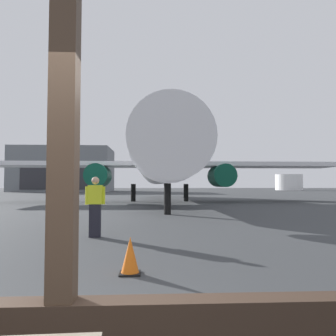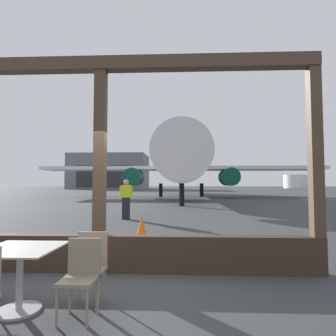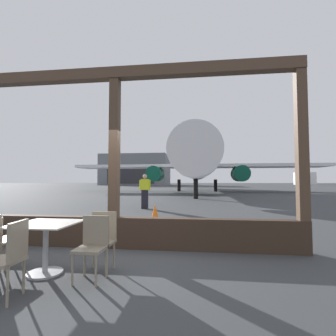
{
  "view_description": "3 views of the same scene",
  "coord_description": "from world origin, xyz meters",
  "px_view_note": "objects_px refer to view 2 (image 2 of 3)",
  "views": [
    {
      "loc": [
        0.66,
        -2.59,
        1.51
      ],
      "look_at": [
        1.62,
        15.32,
        2.41
      ],
      "focal_mm": 35.86,
      "sensor_mm": 36.0,
      "label": 1
    },
    {
      "loc": [
        1.45,
        -4.99,
        1.56
      ],
      "look_at": [
        0.81,
        9.81,
        2.38
      ],
      "focal_mm": 29.91,
      "sensor_mm": 36.0,
      "label": 2
    },
    {
      "loc": [
        1.81,
        -5.15,
        1.42
      ],
      "look_at": [
        -0.65,
        14.55,
        2.43
      ],
      "focal_mm": 26.54,
      "sensor_mm": 36.0,
      "label": 3
    }
  ],
  "objects_px": {
    "airplane": "(181,166)",
    "cafe_chair_window_right": "(90,262)",
    "traffic_cone": "(142,227)",
    "fuel_storage_tank": "(295,182)",
    "ground_crew_worker": "(126,199)",
    "cafe_chair_side_extra": "(81,271)",
    "dining_table": "(20,271)",
    "distant_hangar": "(110,172)"
  },
  "relations": [
    {
      "from": "distant_hangar",
      "to": "fuel_storage_tank",
      "type": "relative_size",
      "value": 2.9
    },
    {
      "from": "ground_crew_worker",
      "to": "traffic_cone",
      "type": "relative_size",
      "value": 2.78
    },
    {
      "from": "dining_table",
      "to": "ground_crew_worker",
      "type": "distance_m",
      "value": 8.81
    },
    {
      "from": "cafe_chair_side_extra",
      "to": "ground_crew_worker",
      "type": "relative_size",
      "value": 0.51
    },
    {
      "from": "cafe_chair_side_extra",
      "to": "traffic_cone",
      "type": "relative_size",
      "value": 1.43
    },
    {
      "from": "dining_table",
      "to": "fuel_storage_tank",
      "type": "xyz_separation_m",
      "value": [
        39.66,
        89.94,
        1.69
      ]
    },
    {
      "from": "airplane",
      "to": "fuel_storage_tank",
      "type": "relative_size",
      "value": 4.38
    },
    {
      "from": "cafe_chair_window_right",
      "to": "traffic_cone",
      "type": "bearing_deg",
      "value": 89.27
    },
    {
      "from": "cafe_chair_window_right",
      "to": "traffic_cone",
      "type": "height_order",
      "value": "cafe_chair_window_right"
    },
    {
      "from": "dining_table",
      "to": "airplane",
      "type": "xyz_separation_m",
      "value": [
        2.08,
        28.06,
        3.07
      ]
    },
    {
      "from": "cafe_chair_window_right",
      "to": "distant_hangar",
      "type": "xyz_separation_m",
      "value": [
        -19.14,
        76.67,
        4.37
      ]
    },
    {
      "from": "cafe_chair_window_right",
      "to": "traffic_cone",
      "type": "distance_m",
      "value": 4.48
    },
    {
      "from": "cafe_chair_side_extra",
      "to": "ground_crew_worker",
      "type": "height_order",
      "value": "ground_crew_worker"
    },
    {
      "from": "dining_table",
      "to": "distant_hangar",
      "type": "relative_size",
      "value": 0.04
    },
    {
      "from": "airplane",
      "to": "cafe_chair_window_right",
      "type": "bearing_deg",
      "value": -92.64
    },
    {
      "from": "distant_hangar",
      "to": "cafe_chair_side_extra",
      "type": "bearing_deg",
      "value": -76.04
    },
    {
      "from": "airplane",
      "to": "ground_crew_worker",
      "type": "relative_size",
      "value": 18.26
    },
    {
      "from": "cafe_chair_window_right",
      "to": "cafe_chair_side_extra",
      "type": "distance_m",
      "value": 0.36
    },
    {
      "from": "cafe_chair_window_right",
      "to": "airplane",
      "type": "xyz_separation_m",
      "value": [
        1.28,
        27.79,
        3.02
      ]
    },
    {
      "from": "cafe_chair_window_right",
      "to": "dining_table",
      "type": "bearing_deg",
      "value": -161.62
    },
    {
      "from": "ground_crew_worker",
      "to": "distant_hangar",
      "type": "bearing_deg",
      "value": 104.76
    },
    {
      "from": "airplane",
      "to": "distant_hangar",
      "type": "distance_m",
      "value": 52.98
    },
    {
      "from": "traffic_cone",
      "to": "fuel_storage_tank",
      "type": "relative_size",
      "value": 0.09
    },
    {
      "from": "traffic_cone",
      "to": "fuel_storage_tank",
      "type": "height_order",
      "value": "fuel_storage_tank"
    },
    {
      "from": "distant_hangar",
      "to": "fuel_storage_tank",
      "type": "bearing_deg",
      "value": 12.64
    },
    {
      "from": "traffic_cone",
      "to": "distant_hangar",
      "type": "xyz_separation_m",
      "value": [
        -19.2,
        72.19,
        4.61
      ]
    },
    {
      "from": "cafe_chair_window_right",
      "to": "ground_crew_worker",
      "type": "height_order",
      "value": "ground_crew_worker"
    },
    {
      "from": "cafe_chair_side_extra",
      "to": "fuel_storage_tank",
      "type": "xyz_separation_m",
      "value": [
        38.86,
        90.03,
        1.64
      ]
    },
    {
      "from": "dining_table",
      "to": "airplane",
      "type": "relative_size",
      "value": 0.03
    },
    {
      "from": "airplane",
      "to": "fuel_storage_tank",
      "type": "xyz_separation_m",
      "value": [
        37.59,
        61.88,
        -1.38
      ]
    },
    {
      "from": "cafe_chair_side_extra",
      "to": "cafe_chair_window_right",
      "type": "bearing_deg",
      "value": 90.89
    },
    {
      "from": "airplane",
      "to": "traffic_cone",
      "type": "relative_size",
      "value": 50.86
    },
    {
      "from": "traffic_cone",
      "to": "distant_hangar",
      "type": "relative_size",
      "value": 0.03
    },
    {
      "from": "ground_crew_worker",
      "to": "distant_hangar",
      "type": "relative_size",
      "value": 0.08
    },
    {
      "from": "cafe_chair_side_extra",
      "to": "fuel_storage_tank",
      "type": "height_order",
      "value": "fuel_storage_tank"
    },
    {
      "from": "airplane",
      "to": "traffic_cone",
      "type": "bearing_deg",
      "value": -93.0
    },
    {
      "from": "traffic_cone",
      "to": "ground_crew_worker",
      "type": "bearing_deg",
      "value": 107.12
    },
    {
      "from": "cafe_chair_window_right",
      "to": "ground_crew_worker",
      "type": "distance_m",
      "value": 8.61
    },
    {
      "from": "ground_crew_worker",
      "to": "fuel_storage_tank",
      "type": "bearing_deg",
      "value": 63.73
    },
    {
      "from": "cafe_chair_side_extra",
      "to": "fuel_storage_tank",
      "type": "bearing_deg",
      "value": 66.65
    },
    {
      "from": "traffic_cone",
      "to": "dining_table",
      "type": "bearing_deg",
      "value": -100.2
    },
    {
      "from": "cafe_chair_window_right",
      "to": "fuel_storage_tank",
      "type": "relative_size",
      "value": 0.13
    }
  ]
}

